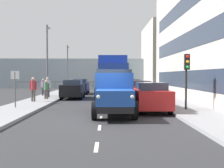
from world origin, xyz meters
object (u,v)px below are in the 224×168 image
Objects in this scene: pedestrian_in_dark_coat at (46,88)px; pedestrian_couple_a at (48,85)px; car_maroon_kerbside_1 at (139,91)px; lamp_post_far at (68,63)px; lamp_post_promenade at (48,54)px; car_grey_kerbside_3 at (128,85)px; car_navy_oppositeside_1 at (80,86)px; pedestrian_strolling at (43,86)px; car_black_oppositeside_0 at (73,89)px; traffic_light_near at (187,69)px; lorry_cargo_blue at (112,76)px; street_sign at (15,83)px; car_red_kerbside_near at (150,96)px; car_white_kerbside_2 at (132,87)px; truck_vintage_blue at (114,93)px; pedestrian_by_lamp at (33,87)px.

pedestrian_couple_a is at bearing -81.35° from pedestrian_in_dark_coat.
car_maroon_kerbside_1 is 0.75× the size of lamp_post_far.
car_maroon_kerbside_1 is at bearing 154.03° from lamp_post_promenade.
car_grey_kerbside_3 and car_navy_oppositeside_1 have the same top height.
pedestrian_strolling is 3.35m from lamp_post_promenade.
car_black_oppositeside_0 is at bearing 166.20° from lamp_post_promenade.
traffic_light_near reaches higher than pedestrian_couple_a.
lamp_post_promenade is (2.44, 5.68, 3.21)m from car_navy_oppositeside_1.
lamp_post_promenade reaches higher than car_navy_oppositeside_1.
pedestrian_in_dark_coat reaches higher than car_maroon_kerbside_1.
lamp_post_promenade is at bearing -43.23° from traffic_light_near.
car_black_oppositeside_0 is 2.40× the size of pedestrian_couple_a.
street_sign is (6.16, 8.02, -0.39)m from lorry_cargo_blue.
lamp_post_far is (7.81, -19.77, 2.86)m from car_red_kerbside_near.
car_white_kerbside_2 is at bearing 90.00° from car_grey_kerbside_3.
lamp_post_far is 18.87m from street_sign.
car_white_kerbside_2 is 0.73× the size of lamp_post_far.
traffic_light_near reaches higher than truck_vintage_blue.
car_grey_kerbside_3 is 14.74m from pedestrian_by_lamp.
car_white_kerbside_2 is 1.07× the size of car_grey_kerbside_3.
pedestrian_couple_a is 7.44m from street_sign.
car_black_oppositeside_0 is 1.35× the size of traffic_light_near.
lamp_post_promenade is (10.15, -9.55, 1.63)m from traffic_light_near.
car_grey_kerbside_3 is 2.48× the size of pedestrian_strolling.
lamp_post_far is at bearing -89.27° from pedestrian_in_dark_coat.
traffic_light_near reaches higher than car_black_oppositeside_0.
car_black_oppositeside_0 is at bearing 101.03° from lamp_post_far.
car_maroon_kerbside_1 is 8.48m from pedestrian_couple_a.
car_grey_kerbside_3 is 2.23× the size of pedestrian_by_lamp.
lamp_post_far is at bearing -78.97° from car_black_oppositeside_0.
pedestrian_in_dark_coat is at bearing 45.41° from car_black_oppositeside_0.
lamp_post_far reaches higher than street_sign.
pedestrian_by_lamp reaches higher than car_maroon_kerbside_1.
car_black_oppositeside_0 is (3.49, -10.22, -0.28)m from truck_vintage_blue.
lamp_post_promenade reaches higher than car_white_kerbside_2.
lamp_post_far reaches higher than lorry_cargo_blue.
pedestrian_by_lamp reaches higher than car_black_oppositeside_0.
car_navy_oppositeside_1 is 0.71× the size of lamp_post_far.
car_black_oppositeside_0 is 2.37× the size of pedestrian_by_lamp.
pedestrian_strolling is (8.84, -10.64, 0.22)m from car_red_kerbside_near.
truck_vintage_blue is at bearing 80.70° from car_white_kerbside_2.
pedestrian_couple_a is at bearing 102.31° from lamp_post_promenade.
truck_vintage_blue is at bearing 34.56° from car_red_kerbside_near.
car_red_kerbside_near is 1.88× the size of street_sign.
car_grey_kerbside_3 is 17.37m from traffic_light_near.
car_navy_oppositeside_1 is 5.41m from pedestrian_strolling.
lorry_cargo_blue is 1.23× the size of lamp_post_promenade.
lamp_post_promenade reaches higher than traffic_light_near.
pedestrian_couple_a is (2.24, 0.29, 0.32)m from car_black_oppositeside_0.
car_black_oppositeside_0 is 1.02× the size of car_navy_oppositeside_1.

